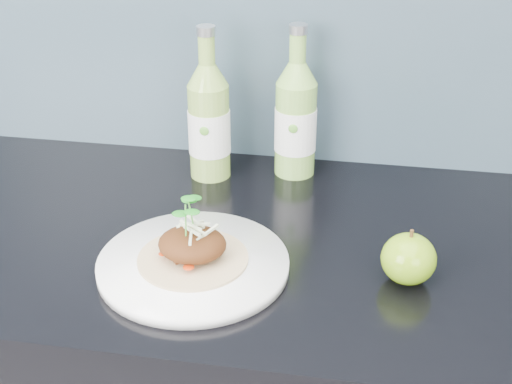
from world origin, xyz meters
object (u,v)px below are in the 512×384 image
green_apple (409,259)px  cider_bottle_left (209,122)px  dinner_plate (193,264)px  cider_bottle_right (296,119)px

green_apple → cider_bottle_left: cider_bottle_left is taller
dinner_plate → cider_bottle_left: 0.31m
green_apple → cider_bottle_right: (-0.19, 0.31, 0.07)m
dinner_plate → cider_bottle_right: bearing=72.6°
cider_bottle_left → green_apple: bearing=-29.9°
dinner_plate → cider_bottle_left: cider_bottle_left is taller
cider_bottle_left → dinner_plate: bearing=-73.1°
dinner_plate → green_apple: (0.30, 0.02, 0.03)m
cider_bottle_right → cider_bottle_left: bearing=-175.3°
green_apple → dinner_plate: bearing=-175.5°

